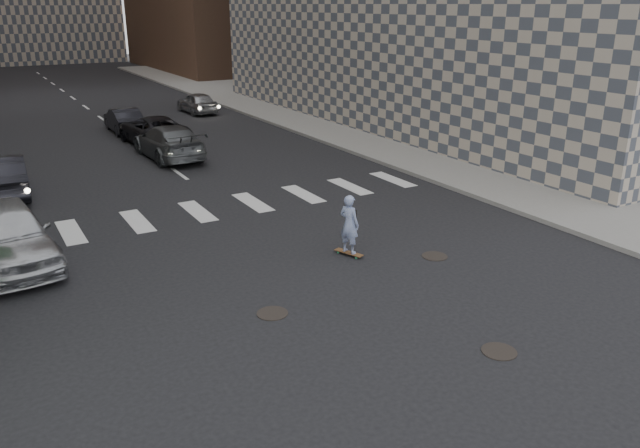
# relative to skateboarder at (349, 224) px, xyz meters

# --- Properties ---
(ground) EXTENTS (160.00, 160.00, 0.00)m
(ground) POSITION_rel_skateboarder_xyz_m (-1.31, -3.25, -0.90)
(ground) COLOR black
(ground) RESTS_ON ground
(sidewalk_right) EXTENTS (13.00, 80.00, 0.15)m
(sidewalk_right) POSITION_rel_skateboarder_xyz_m (13.19, 16.75, -0.83)
(sidewalk_right) COLOR gray
(sidewalk_right) RESTS_ON ground
(manhole_a) EXTENTS (0.70, 0.70, 0.02)m
(manhole_a) POSITION_rel_skateboarder_xyz_m (-0.11, -5.75, -0.89)
(manhole_a) COLOR black
(manhole_a) RESTS_ON ground
(manhole_b) EXTENTS (0.70, 0.70, 0.02)m
(manhole_b) POSITION_rel_skateboarder_xyz_m (-3.31, -2.05, -0.89)
(manhole_b) COLOR black
(manhole_b) RESTS_ON ground
(manhole_c) EXTENTS (0.70, 0.70, 0.02)m
(manhole_c) POSITION_rel_skateboarder_xyz_m (1.99, -1.25, -0.89)
(manhole_c) COLOR black
(manhole_c) RESTS_ON ground
(skateboarder) EXTENTS (0.58, 0.89, 1.73)m
(skateboarder) POSITION_rel_skateboarder_xyz_m (0.00, 0.00, 0.00)
(skateboarder) COLOR brown
(skateboarder) RESTS_ON ground
(silver_sedan) EXTENTS (2.50, 5.08, 1.67)m
(silver_sedan) POSITION_rel_skateboarder_xyz_m (-8.09, 3.93, -0.07)
(silver_sedan) COLOR #B0B3B7
(silver_sedan) RESTS_ON ground
(traffic_car_a) EXTENTS (1.71, 4.53, 1.48)m
(traffic_car_a) POSITION_rel_skateboarder_xyz_m (-7.72, 10.95, -0.17)
(traffic_car_a) COLOR black
(traffic_car_a) RESTS_ON ground
(traffic_car_b) EXTENTS (2.24, 5.15, 1.47)m
(traffic_car_b) POSITION_rel_skateboarder_xyz_m (-0.81, 13.69, -0.17)
(traffic_car_b) COLOR #4F5256
(traffic_car_b) RESTS_ON ground
(traffic_car_c) EXTENTS (2.67, 5.19, 1.40)m
(traffic_car_c) POSITION_rel_skateboarder_xyz_m (-0.58, 16.88, -0.20)
(traffic_car_c) COLOR black
(traffic_car_c) RESTS_ON ground
(traffic_car_d) EXTENTS (1.72, 3.95, 1.32)m
(traffic_car_d) POSITION_rel_skateboarder_xyz_m (4.37, 24.75, -0.24)
(traffic_car_d) COLOR #A2A4A9
(traffic_car_d) RESTS_ON ground
(traffic_car_e) EXTENTS (1.40, 3.95, 1.30)m
(traffic_car_e) POSITION_rel_skateboarder_xyz_m (-1.12, 20.75, -0.25)
(traffic_car_e) COLOR black
(traffic_car_e) RESTS_ON ground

